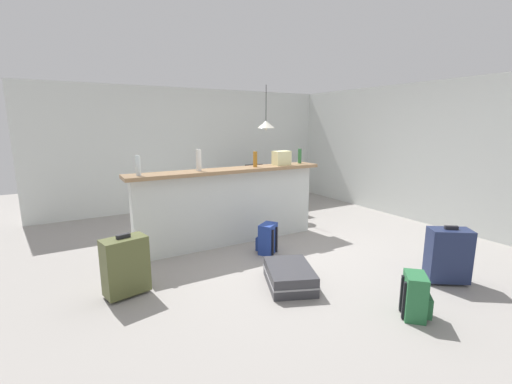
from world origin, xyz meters
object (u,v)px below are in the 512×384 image
Objects in this scene: suitcase_flat_charcoal at (289,276)px; backpack_blue at (267,239)px; suitcase_upright_olive at (126,266)px; pendant_lamp at (266,124)px; bottle_green at (300,156)px; dining_chair_near_partition at (274,192)px; backpack_green at (415,297)px; dining_table at (264,181)px; bottle_clear at (138,166)px; bottle_white at (199,160)px; bottle_amber at (255,159)px; dining_chair_far_side at (252,183)px; suitcase_upright_navy at (448,255)px; grocery_bag at (281,158)px.

suitcase_flat_charcoal is 1.01m from backpack_blue.
pendant_lamp is at bearing 35.57° from suitcase_upright_olive.
bottle_green reaches higher than dining_chair_near_partition.
dining_chair_near_partition reaches higher than backpack_blue.
backpack_green is 0.63× the size of suitcase_upright_olive.
bottle_clear is at bearing -152.98° from dining_table.
bottle_white reaches higher than bottle_amber.
pendant_lamp reaches higher than bottle_amber.
dining_table is (2.70, 1.38, -0.62)m from bottle_clear.
dining_chair_near_partition is at bearing 53.57° from backpack_blue.
dining_chair_near_partition is 3.55m from backpack_green.
bottle_white is 0.27× the size of dining_table.
bottle_white is at bearing 2.35° from bottle_clear.
bottle_green is 1.61m from backpack_blue.
suitcase_upright_olive is at bearing 157.17° from suitcase_flat_charcoal.
dining_table is (0.99, 1.36, -0.61)m from bottle_amber.
suitcase_upright_olive reaches higher than suitcase_flat_charcoal.
backpack_blue is at bearing -115.14° from dining_chair_far_side.
suitcase_upright_navy is at bearing -50.22° from bottle_white.
bottle_green is at bearing 95.71° from suitcase_upright_navy.
bottle_clear is 3.42m from backpack_green.
backpack_blue is (-1.17, -2.50, -0.31)m from dining_chair_far_side.
dining_chair_near_partition and dining_chair_far_side have the same top height.
bottle_white is at bearing 178.96° from bottle_amber.
grocery_bag is 0.62× the size of backpack_blue.
pendant_lamp is 4.37m from backpack_green.
dining_table is 0.59m from dining_chair_near_partition.
suitcase_upright_olive is at bearing 154.55° from suitcase_upright_navy.
pendant_lamp is at bearing 52.64° from bottle_amber.
dining_chair_far_side reaches higher than backpack_blue.
grocery_bag is 0.28× the size of dining_chair_near_partition.
suitcase_upright_navy is (0.11, -3.72, -1.43)m from pendant_lamp.
bottle_amber is at bearing -127.36° from pendant_lamp.
dining_table is at bearing 78.48° from backpack_green.
suitcase_upright_olive is at bearing -142.79° from bottle_white.
bottle_clear reaches higher than dining_table.
suitcase_flat_charcoal is (-1.47, -2.88, -1.65)m from pendant_lamp.
backpack_green is (-0.82, -4.03, -0.44)m from dining_table.
dining_chair_far_side is at bearing 82.60° from dining_chair_near_partition.
backpack_green is at bearing -101.84° from pendant_lamp.
bottle_green is 1.45m from dining_table.
bottle_amber reaches higher than dining_table.
pendant_lamp is at bearing 83.92° from bottle_green.
bottle_white is 1.37m from grocery_bag.
dining_chair_far_side is 2.21× the size of backpack_green.
bottle_green is 0.22× the size of dining_table.
bottle_clear is 2.29m from suitcase_flat_charcoal.
bottle_clear is at bearing -144.90° from dining_chair_far_side.
bottle_white is 0.44× the size of suitcase_upright_olive.
bottle_amber is at bearing 93.71° from backpack_green.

